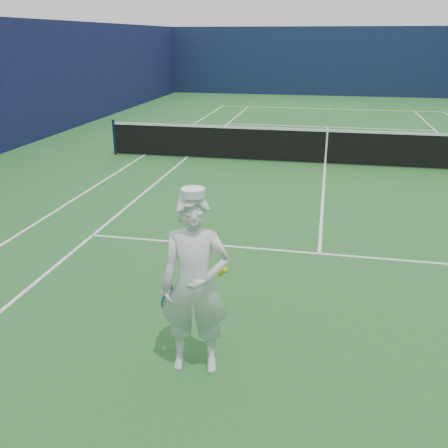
% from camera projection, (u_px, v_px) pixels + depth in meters
% --- Properties ---
extents(ground, '(80.00, 80.00, 0.00)m').
position_uv_depth(ground, '(325.00, 164.00, 14.28)').
color(ground, '#256328').
rests_on(ground, ground).
extents(court_markings, '(11.03, 23.83, 0.01)m').
position_uv_depth(court_markings, '(325.00, 164.00, 14.27)').
color(court_markings, white).
rests_on(court_markings, ground).
extents(windscreen_fence, '(20.12, 36.12, 4.00)m').
position_uv_depth(windscreen_fence, '(330.00, 93.00, 13.57)').
color(windscreen_fence, '#0F193A').
rests_on(windscreen_fence, ground).
extents(tennis_net, '(12.88, 0.09, 1.07)m').
position_uv_depth(tennis_net, '(326.00, 145.00, 14.08)').
color(tennis_net, '#141E4C').
rests_on(tennis_net, ground).
extents(tennis_player, '(0.86, 0.58, 2.06)m').
position_uv_depth(tennis_player, '(195.00, 285.00, 5.21)').
color(tennis_player, white).
rests_on(tennis_player, ground).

